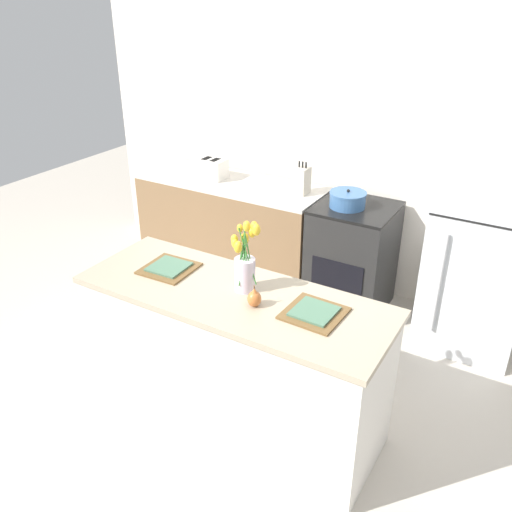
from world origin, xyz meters
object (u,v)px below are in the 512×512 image
object	(u,v)px
stove_range	(352,258)
plate_setting_left	(169,268)
refrigerator	(485,235)
toaster	(211,168)
knife_block	(302,181)
pear_figurine	(254,298)
plate_setting_right	(314,313)
flower_vase	(245,265)
cooking_pot	(348,200)

from	to	relation	value
stove_range	plate_setting_left	xyz separation A→B (m)	(-0.58, -1.56, 0.47)
refrigerator	plate_setting_left	world-z (taller)	refrigerator
toaster	knife_block	world-z (taller)	knife_block
pear_figurine	plate_setting_right	world-z (taller)	pear_figurine
stove_range	refrigerator	xyz separation A→B (m)	(0.95, 0.00, 0.42)
stove_range	toaster	world-z (taller)	toaster
flower_vase	plate_setting_right	distance (m)	0.46
knife_block	pear_figurine	bearing A→B (deg)	-71.62
flower_vase	cooking_pot	world-z (taller)	flower_vase
refrigerator	flower_vase	size ratio (longest dim) A/B	4.02
pear_figurine	cooking_pot	bearing A→B (deg)	94.56
stove_range	knife_block	distance (m)	0.74
flower_vase	pear_figurine	distance (m)	0.21
refrigerator	flower_vase	world-z (taller)	refrigerator
stove_range	plate_setting_left	distance (m)	1.73
plate_setting_left	toaster	xyz separation A→B (m)	(-0.78, 1.55, 0.06)
pear_figurine	cooking_pot	size ratio (longest dim) A/B	0.44
knife_block	flower_vase	bearing A→B (deg)	-74.67
plate_setting_left	cooking_pot	xyz separation A→B (m)	(0.52, 1.52, 0.04)
pear_figurine	toaster	size ratio (longest dim) A/B	0.44
knife_block	stove_range	bearing A→B (deg)	-4.47
refrigerator	knife_block	bearing A→B (deg)	178.50
stove_range	pear_figurine	size ratio (longest dim) A/B	7.21
pear_figurine	plate_setting_right	bearing A→B (deg)	16.14
plate_setting_left	cooking_pot	distance (m)	1.60
pear_figurine	knife_block	distance (m)	1.78
plate_setting_left	toaster	bearing A→B (deg)	116.57
stove_range	plate_setting_right	xyz separation A→B (m)	(0.38, -1.56, 0.47)
refrigerator	plate_setting_right	world-z (taller)	refrigerator
stove_range	flower_vase	xyz separation A→B (m)	(-0.06, -1.53, 0.62)
plate_setting_left	plate_setting_right	bearing A→B (deg)	0.00
refrigerator	plate_setting_left	xyz separation A→B (m)	(-1.53, -1.56, 0.05)
plate_setting_right	refrigerator	bearing A→B (deg)	69.91
refrigerator	pear_figurine	world-z (taller)	refrigerator
pear_figurine	knife_block	xyz separation A→B (m)	(-0.56, 1.69, 0.05)
toaster	plate_setting_right	bearing A→B (deg)	-41.88
refrigerator	pear_figurine	distance (m)	1.87
plate_setting_right	toaster	world-z (taller)	toaster
stove_range	plate_setting_right	size ratio (longest dim) A/B	2.94
plate_setting_left	stove_range	bearing A→B (deg)	69.72
plate_setting_right	flower_vase	bearing A→B (deg)	175.86
stove_range	pear_figurine	distance (m)	1.73
plate_setting_right	knife_block	bearing A→B (deg)	118.49
refrigerator	plate_setting_left	distance (m)	2.19
toaster	cooking_pot	bearing A→B (deg)	-1.57
pear_figurine	plate_setting_left	distance (m)	0.65
flower_vase	knife_block	xyz separation A→B (m)	(-0.43, 1.57, -0.06)
stove_range	toaster	distance (m)	1.45
flower_vase	cooking_pot	size ratio (longest dim) A/B	1.53
refrigerator	toaster	world-z (taller)	refrigerator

